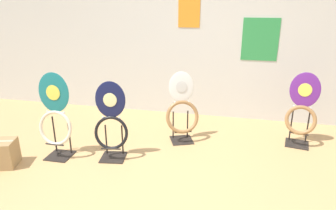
# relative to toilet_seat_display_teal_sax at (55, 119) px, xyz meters

# --- Properties ---
(ground_plane) EXTENTS (14.00, 14.00, 0.00)m
(ground_plane) POSITION_rel_toilet_seat_display_teal_sax_xyz_m (1.27, -0.62, -0.48)
(ground_plane) COLOR tan
(wall_back) EXTENTS (8.00, 0.07, 2.60)m
(wall_back) POSITION_rel_toilet_seat_display_teal_sax_xyz_m (1.27, 1.76, 0.82)
(wall_back) COLOR silver
(wall_back) RESTS_ON ground_plane
(toilet_seat_display_teal_sax) EXTENTS (0.41, 0.29, 1.01)m
(toilet_seat_display_teal_sax) POSITION_rel_toilet_seat_display_teal_sax_xyz_m (0.00, 0.00, 0.00)
(toilet_seat_display_teal_sax) COLOR black
(toilet_seat_display_teal_sax) RESTS_ON ground_plane
(toilet_seat_display_white_plain) EXTENTS (0.47, 0.37, 0.91)m
(toilet_seat_display_white_plain) POSITION_rel_toilet_seat_display_teal_sax_xyz_m (1.34, 0.74, -0.08)
(toilet_seat_display_white_plain) COLOR black
(toilet_seat_display_white_plain) RESTS_ON ground_plane
(toilet_seat_display_purple_note) EXTENTS (0.40, 0.33, 0.93)m
(toilet_seat_display_purple_note) POSITION_rel_toilet_seat_display_teal_sax_xyz_m (2.81, 0.97, -0.03)
(toilet_seat_display_purple_note) COLOR black
(toilet_seat_display_purple_note) RESTS_ON ground_plane
(toilet_seat_display_navy_moon) EXTENTS (0.40, 0.32, 0.92)m
(toilet_seat_display_navy_moon) POSITION_rel_toilet_seat_display_teal_sax_xyz_m (0.63, 0.11, -0.04)
(toilet_seat_display_navy_moon) COLOR black
(toilet_seat_display_navy_moon) RESTS_ON ground_plane
(storage_box) EXTENTS (0.40, 0.34, 0.30)m
(storage_box) POSITION_rel_toilet_seat_display_teal_sax_xyz_m (-0.52, -0.34, -0.33)
(storage_box) COLOR #A37F51
(storage_box) RESTS_ON ground_plane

